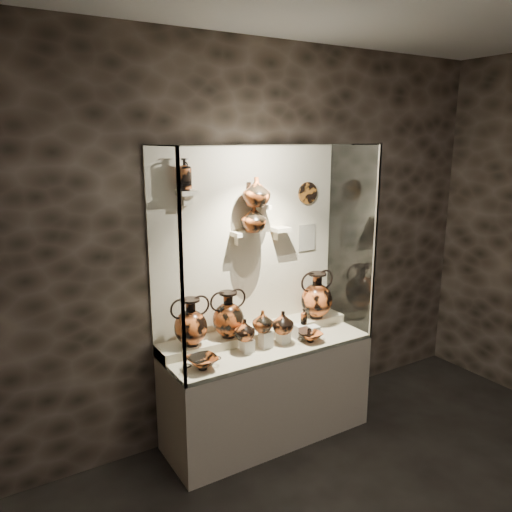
{
  "coord_description": "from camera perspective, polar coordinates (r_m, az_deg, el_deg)",
  "views": [
    {
      "loc": [
        -2.03,
        -0.97,
        2.44
      ],
      "look_at": [
        -0.06,
        2.26,
        1.54
      ],
      "focal_mm": 35.0,
      "sensor_mm": 36.0,
      "label": 1
    }
  ],
  "objects": [
    {
      "name": "back_panel",
      "position": [
        4.1,
        -1.0,
        1.49
      ],
      "size": [
        1.7,
        0.03,
        1.6
      ],
      "primitive_type": "cube",
      "color": "beige",
      "rests_on": "plinth"
    },
    {
      "name": "info_placard",
      "position": [
        4.42,
        5.84,
        2.12
      ],
      "size": [
        0.18,
        0.01,
        0.23
      ],
      "primitive_type": "cube",
      "color": "beige",
      "rests_on": "back_panel"
    },
    {
      "name": "plinth",
      "position": [
        4.27,
        1.28,
        -15.25
      ],
      "size": [
        1.7,
        0.6,
        0.8
      ],
      "primitive_type": "cube",
      "color": "beige",
      "rests_on": "floor"
    },
    {
      "name": "lekythos_tall",
      "position": [
        3.69,
        -8.14,
        9.43
      ],
      "size": [
        0.13,
        0.13,
        0.27
      ],
      "primitive_type": null,
      "rotation": [
        0.0,
        0.0,
        0.3
      ],
      "color": "#D66129",
      "rests_on": "bracket_ul"
    },
    {
      "name": "glass_top",
      "position": [
        3.75,
        1.45,
        12.62
      ],
      "size": [
        1.7,
        0.6,
        0.01
      ],
      "primitive_type": "cube",
      "color": "white",
      "rests_on": "back_panel"
    },
    {
      "name": "frame_post_left",
      "position": [
        3.21,
        -8.49,
        -2.03
      ],
      "size": [
        0.02,
        0.02,
        1.6
      ],
      "primitive_type": "cube",
      "color": "gray",
      "rests_on": "plinth"
    },
    {
      "name": "glass_left",
      "position": [
        3.47,
        -10.46,
        -0.95
      ],
      "size": [
        0.01,
        0.6,
        1.6
      ],
      "primitive_type": "cube",
      "color": "white",
      "rests_on": "plinth"
    },
    {
      "name": "jug_a",
      "position": [
        3.86,
        -1.33,
        -8.42
      ],
      "size": [
        0.21,
        0.21,
        0.17
      ],
      "primitive_type": "imported",
      "rotation": [
        0.0,
        0.0,
        0.4
      ],
      "color": "#D66129",
      "rests_on": "pedestal_a"
    },
    {
      "name": "front_tier",
      "position": [
        4.09,
        1.31,
        -10.14
      ],
      "size": [
        1.68,
        0.58,
        0.03
      ],
      "primitive_type": "cube",
      "color": "beige",
      "rests_on": "plinth"
    },
    {
      "name": "pedestal_d",
      "position": [
        4.17,
        4.98,
        -8.59
      ],
      "size": [
        0.09,
        0.09,
        0.12
      ],
      "primitive_type": "cube",
      "color": "silver",
      "rests_on": "front_tier"
    },
    {
      "name": "ovoid_vase_b",
      "position": [
        3.92,
        0.03,
        7.34
      ],
      "size": [
        0.29,
        0.29,
        0.23
      ],
      "primitive_type": "imported",
      "rotation": [
        0.0,
        0.0,
        -0.4
      ],
      "color": "#AA4B1E",
      "rests_on": "bracket_cb"
    },
    {
      "name": "glass_front",
      "position": [
        3.6,
        3.92,
        -0.22
      ],
      "size": [
        1.7,
        0.01,
        1.6
      ],
      "primitive_type": "cube",
      "color": "white",
      "rests_on": "plinth"
    },
    {
      "name": "pedestal_e",
      "position": [
        4.25,
        6.51,
        -8.45
      ],
      "size": [
        0.09,
        0.09,
        0.08
      ],
      "primitive_type": "cube",
      "color": "silver",
      "rests_on": "front_tier"
    },
    {
      "name": "pedestal_c",
      "position": [
        4.09,
        3.14,
        -9.24
      ],
      "size": [
        0.09,
        0.09,
        0.09
      ],
      "primitive_type": "cube",
      "color": "silver",
      "rests_on": "front_tier"
    },
    {
      "name": "wall_back",
      "position": [
        4.11,
        -1.04,
        1.5
      ],
      "size": [
        5.0,
        0.02,
        3.2
      ],
      "primitive_type": "cube",
      "color": "black",
      "rests_on": "ground"
    },
    {
      "name": "bracket_ca",
      "position": [
        3.97,
        -1.7,
        2.56
      ],
      "size": [
        0.14,
        0.12,
        0.04
      ],
      "primitive_type": "cube",
      "color": "beige",
      "rests_on": "back_panel"
    },
    {
      "name": "pedestal_a",
      "position": [
        3.92,
        -1.03,
        -10.18
      ],
      "size": [
        0.09,
        0.09,
        0.1
      ],
      "primitive_type": "cube",
      "color": "silver",
      "rests_on": "front_tier"
    },
    {
      "name": "bracket_cb",
      "position": [
        4.04,
        0.75,
        5.62
      ],
      "size": [
        0.1,
        0.12,
        0.04
      ],
      "primitive_type": "cube",
      "color": "beige",
      "rests_on": "back_panel"
    },
    {
      "name": "kylix_left",
      "position": [
        3.66,
        -6.14,
        -11.92
      ],
      "size": [
        0.32,
        0.28,
        0.11
      ],
      "primitive_type": null,
      "rotation": [
        0.0,
        0.0,
        0.19
      ],
      "color": "#AA4B1E",
      "rests_on": "front_tier"
    },
    {
      "name": "glass_right",
      "position": [
        4.35,
        10.8,
        1.93
      ],
      "size": [
        0.01,
        0.6,
        1.6
      ],
      "primitive_type": "cube",
      "color": "white",
      "rests_on": "plinth"
    },
    {
      "name": "frame_post_right",
      "position": [
        4.14,
        13.42,
        1.22
      ],
      "size": [
        0.02,
        0.02,
        1.6
      ],
      "primitive_type": "cube",
      "color": "gray",
      "rests_on": "plinth"
    },
    {
      "name": "wall_plate",
      "position": [
        4.35,
        5.91,
        7.17
      ],
      "size": [
        0.19,
        0.02,
        0.19
      ],
      "primitive_type": "cylinder",
      "rotation": [
        1.57,
        0.0,
        0.0
      ],
      "color": "#AA6121",
      "rests_on": "back_panel"
    },
    {
      "name": "jug_b",
      "position": [
        3.94,
        0.74,
        -7.44
      ],
      "size": [
        0.19,
        0.19,
        0.17
      ],
      "primitive_type": "imported",
      "rotation": [
        0.0,
        0.0,
        -0.2
      ],
      "color": "#AA4B1E",
      "rests_on": "pedestal_b"
    },
    {
      "name": "amphora_left",
      "position": [
        3.84,
        -7.45,
        -7.48
      ],
      "size": [
        0.32,
        0.32,
        0.37
      ],
      "primitive_type": null,
      "rotation": [
        0.0,
        0.0,
        -0.09
      ],
      "color": "#D66129",
      "rests_on": "rear_tier"
    },
    {
      "name": "amphora_mid",
      "position": [
        3.97,
        -3.2,
        -6.66
      ],
      "size": [
        0.32,
        0.32,
        0.38
      ],
      "primitive_type": null,
      "rotation": [
        0.0,
        0.0,
        0.07
      ],
      "color": "#AA4B1E",
      "rests_on": "rear_tier"
    },
    {
      "name": "jug_c",
      "position": [
        4.01,
        3.07,
        -7.56
      ],
      "size": [
        0.22,
        0.22,
        0.18
      ],
      "primitive_type": "imported",
      "rotation": [
        0.0,
        0.0,
        -0.26
      ],
      "color": "#D66129",
      "rests_on": "pedestal_c"
    },
    {
      "name": "bracket_ul",
      "position": [
        3.72,
        -7.82,
        7.16
      ],
      "size": [
        0.14,
        0.12,
        0.04
      ],
      "primitive_type": "cube",
      "color": "beige",
      "rests_on": "back_panel"
    },
    {
      "name": "ovoid_vase_a",
      "position": [
        3.95,
        -0.29,
        4.34
      ],
      "size": [
        0.24,
        0.24,
        0.22
      ],
      "primitive_type": "imported",
      "rotation": [
        0.0,
        0.0,
        -0.18
      ],
      "color": "#AA4B1E",
      "rests_on": "bracket_ca"
    },
    {
      "name": "lekythos_small",
      "position": [
        4.13,
        5.47,
        -6.79
      ],
      "size": [
        0.07,
        0.07,
        0.15
      ],
      "primitive_type": null,
      "rotation": [
        0.0,
        0.0,
        0.08
      ],
      "color": "#AA4B1E",
      "rests_on": "pedestal_d"
    },
    {
      "name": "rear_tier",
      "position": [
        4.21,
        0.02,
        -8.89
      ],
      "size": [
        1.7,
        0.25,
        0.1
      ],
      "primitive_type": "cube",
      "color": "beige",
      "rests_on": "plinth"
    },
    {
      "name": "pedestal_b",
      "position": [
        3.99,
        1.1,
        -9.48
      ],
      "size": [
        0.09,
        0.09,
        0.13
      ],
      "primitive_type": "cube",
      "color": "silver",
      "rests_on": "front_tier"
    },
    {
      "name": "bracket_cc",
      "position": [
        4.17,
        2.84,
        3.06
      ],
      "size": [
        0.14,
        0.12,
        0.04
      ],
      "primitive_type": "cube",
      "color": "beige",
      "rests_on": "back_panel"
    },
    {
      "name": "amphora_right",
      "position": [
        4.4,
        6.94,
        -4.44
      ],
      "size": [
        0.42,
        0.42,
        0.41
      ],
      "primitive_type": null,
      "rotation": [
        0.0,
        0.0,
        -0.36
      ],
      "color": "#D66129",
      "rests_on": "rear_tier"
    },
    {
      "name": "kylix_right",
      "position": [
        4.12,
        6.22,
        -9.08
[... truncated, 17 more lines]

